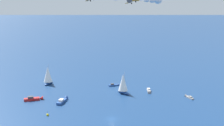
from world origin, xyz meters
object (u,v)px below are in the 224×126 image
(marker_buoy, at_px, (48,115))
(motorboat_outer_ring_b, at_px, (149,91))
(motorboat_trailing, at_px, (34,99))
(sailboat_ahead, at_px, (123,84))
(motorboat_outer_ring_d, at_px, (114,85))
(motorboat_far_port, at_px, (189,97))
(motorboat_near_centre, at_px, (63,101))
(sailboat_mid_cluster, at_px, (48,75))

(marker_buoy, bearing_deg, motorboat_outer_ring_b, -86.29)
(marker_buoy, bearing_deg, motorboat_trailing, 0.22)
(motorboat_trailing, height_order, sailboat_ahead, sailboat_ahead)
(motorboat_trailing, height_order, motorboat_outer_ring_d, motorboat_trailing)
(sailboat_ahead, height_order, motorboat_outer_ring_d, sailboat_ahead)
(sailboat_ahead, bearing_deg, motorboat_outer_ring_b, -110.69)
(motorboat_far_port, relative_size, marker_buoy, 2.78)
(motorboat_near_centre, distance_m, motorboat_outer_ring_d, 37.08)
(motorboat_near_centre, bearing_deg, motorboat_outer_ring_d, -74.28)
(motorboat_near_centre, distance_m, sailboat_ahead, 33.69)
(motorboat_near_centre, distance_m, motorboat_far_port, 64.70)
(motorboat_trailing, relative_size, motorboat_outer_ring_d, 1.48)
(motorboat_near_centre, xyz_separation_m, motorboat_far_port, (-27.12, -58.74, -0.27))
(motorboat_near_centre, relative_size, marker_buoy, 3.94)
(motorboat_near_centre, xyz_separation_m, motorboat_outer_ring_d, (10.05, -35.69, -0.22))
(sailboat_mid_cluster, bearing_deg, marker_buoy, 162.70)
(sailboat_ahead, height_order, marker_buoy, sailboat_ahead)
(motorboat_near_centre, xyz_separation_m, marker_buoy, (-12.62, 11.49, -0.33))
(sailboat_ahead, xyz_separation_m, marker_buoy, (-8.94, 44.64, -5.07))
(motorboat_trailing, bearing_deg, motorboat_outer_ring_b, -107.54)
(sailboat_ahead, distance_m, motorboat_outer_ring_d, 14.82)
(sailboat_mid_cluster, height_order, motorboat_outer_ring_b, sailboat_mid_cluster)
(motorboat_far_port, height_order, sailboat_mid_cluster, sailboat_mid_cluster)
(motorboat_trailing, relative_size, sailboat_ahead, 0.81)
(sailboat_ahead, distance_m, marker_buoy, 45.80)
(motorboat_near_centre, xyz_separation_m, motorboat_outer_ring_b, (-8.84, -46.82, -0.19))
(motorboat_far_port, xyz_separation_m, motorboat_outer_ring_b, (18.27, 11.93, 0.09))
(motorboat_far_port, bearing_deg, motorboat_outer_ring_b, 33.13)
(sailboat_mid_cluster, distance_m, motorboat_outer_ring_b, 60.99)
(motorboat_near_centre, xyz_separation_m, motorboat_trailing, (9.62, 11.57, 0.01))
(motorboat_far_port, xyz_separation_m, sailboat_mid_cluster, (60.11, 56.03, 5.05))
(motorboat_trailing, bearing_deg, motorboat_near_centre, -129.72)
(motorboat_near_centre, height_order, motorboat_far_port, motorboat_near_centre)
(sailboat_ahead, xyz_separation_m, motorboat_outer_ring_d, (13.73, -2.54, -4.96))
(motorboat_outer_ring_d, bearing_deg, motorboat_outer_ring_b, -149.50)
(motorboat_outer_ring_b, xyz_separation_m, marker_buoy, (-3.78, 58.31, -0.14))
(motorboat_outer_ring_b, bearing_deg, motorboat_trailing, 72.46)
(sailboat_mid_cluster, xyz_separation_m, motorboat_outer_ring_d, (-22.94, -32.97, -5.00))
(motorboat_far_port, bearing_deg, marker_buoy, 78.34)
(motorboat_outer_ring_b, bearing_deg, sailboat_ahead, 69.31)
(motorboat_far_port, xyz_separation_m, motorboat_outer_ring_d, (37.16, 23.05, 0.05))
(motorboat_near_centre, height_order, motorboat_outer_ring_b, motorboat_near_centre)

